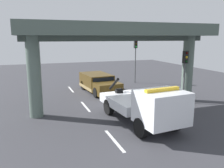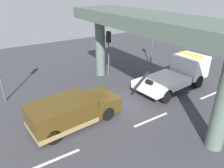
{
  "view_description": "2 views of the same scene",
  "coord_description": "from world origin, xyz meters",
  "px_view_note": "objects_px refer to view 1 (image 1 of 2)",
  "views": [
    {
      "loc": [
        15.89,
        -5.89,
        4.89
      ],
      "look_at": [
        0.89,
        -0.52,
        1.71
      ],
      "focal_mm": 37.55,
      "sensor_mm": 36.0,
      "label": 1
    },
    {
      "loc": [
        -7.6,
        -9.7,
        7.2
      ],
      "look_at": [
        -1.22,
        0.23,
        1.7
      ],
      "focal_mm": 33.37,
      "sensor_mm": 36.0,
      "label": 2
    }
  ],
  "objects_px": {
    "traffic_light_far": "(185,65)",
    "traffic_light_near": "(136,52)",
    "towed_van_green": "(99,83)",
    "tow_truck_white": "(146,105)"
  },
  "relations": [
    {
      "from": "traffic_light_far",
      "to": "traffic_light_near",
      "type": "bearing_deg",
      "value": -180.0
    },
    {
      "from": "traffic_light_near",
      "to": "traffic_light_far",
      "type": "height_order",
      "value": "traffic_light_near"
    },
    {
      "from": "traffic_light_far",
      "to": "towed_van_green",
      "type": "bearing_deg",
      "value": -138.64
    },
    {
      "from": "traffic_light_far",
      "to": "tow_truck_white",
      "type": "bearing_deg",
      "value": -56.24
    },
    {
      "from": "traffic_light_near",
      "to": "traffic_light_far",
      "type": "relative_size",
      "value": 1.19
    },
    {
      "from": "towed_van_green",
      "to": "traffic_light_far",
      "type": "height_order",
      "value": "traffic_light_far"
    },
    {
      "from": "tow_truck_white",
      "to": "traffic_light_near",
      "type": "relative_size",
      "value": 1.57
    },
    {
      "from": "towed_van_green",
      "to": "traffic_light_near",
      "type": "xyz_separation_m",
      "value": [
        -2.84,
        4.99,
        2.6
      ]
    },
    {
      "from": "tow_truck_white",
      "to": "towed_van_green",
      "type": "bearing_deg",
      "value": -179.5
    },
    {
      "from": "tow_truck_white",
      "to": "towed_van_green",
      "type": "distance_m",
      "value": 8.96
    }
  ]
}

